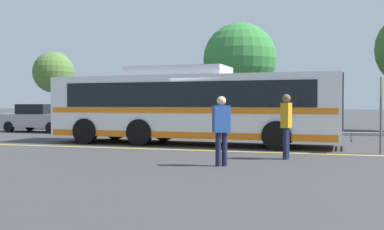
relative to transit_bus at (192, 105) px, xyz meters
name	(u,v)px	position (x,y,z in m)	size (l,w,h in m)	color
ground_plane	(210,145)	(0.78, -0.11, -1.52)	(220.00, 220.00, 0.00)	#38383A
lane_strip_0	(174,150)	(0.02, -2.20, -1.52)	(0.20, 31.11, 0.01)	gold
curb_strip	(227,132)	(0.02, 6.82, -1.45)	(39.11, 0.36, 0.15)	#99999E
transit_bus	(192,105)	(0.00, 0.00, 0.00)	(11.52, 3.14, 3.01)	white
parked_car_0	(40,118)	(-10.21, 4.88, -0.75)	(4.67, 2.16, 1.55)	#9E9EA3
parked_car_1	(125,121)	(-4.96, 4.70, -0.83)	(4.40, 2.08, 1.39)	olive
pedestrian_0	(221,126)	(2.42, -5.71, -0.51)	(0.47, 0.41, 1.77)	#191E38
pedestrian_1	(286,122)	(3.89, -3.81, -0.46)	(0.30, 0.46, 1.85)	#191E38
bus_stop_sign	(381,106)	(6.66, -1.62, 0.00)	(0.07, 0.40, 2.41)	#59595E
tree_0	(240,59)	(-0.14, 11.76, 2.89)	(4.68, 4.68, 6.76)	#513823
tree_2	(54,73)	(-13.70, 11.64, 2.30)	(2.95, 2.95, 5.32)	#513823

